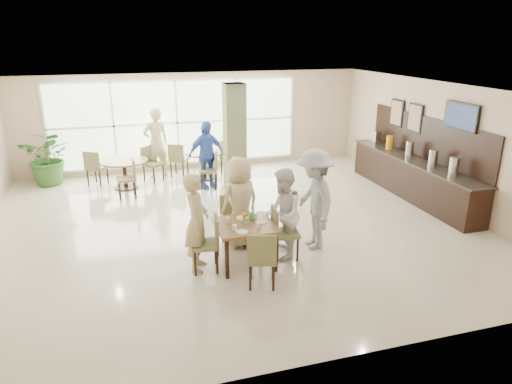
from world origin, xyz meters
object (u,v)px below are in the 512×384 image
object	(u,v)px
potted_plant	(49,157)
teen_standing	(314,199)
round_table_left	(124,166)
round_table_right	(204,159)
buffet_counter	(412,175)
adult_b	(231,144)
teen_right	(283,214)
adult_standing	(156,143)
adult_a	(206,155)
teen_left	(197,222)
teen_far	(240,202)
main_table	(245,229)

from	to	relation	value
potted_plant	teen_standing	distance (m)	7.56
round_table_left	round_table_right	xyz separation A→B (m)	(2.13, 0.27, -0.03)
buffet_counter	adult_b	bearing A→B (deg)	142.23
round_table_right	teen_right	size ratio (longest dim) A/B	0.64
round_table_right	teen_standing	world-z (taller)	teen_standing
round_table_left	teen_standing	xyz separation A→B (m)	(3.30, -4.61, 0.35)
teen_standing	adult_standing	distance (m)	5.89
round_table_left	teen_standing	bearing A→B (deg)	-54.36
adult_a	adult_b	world-z (taller)	adult_b
round_table_left	teen_left	distance (m)	4.98
buffet_counter	teen_left	size ratio (longest dim) A/B	2.77
adult_standing	round_table_right	bearing A→B (deg)	143.37
buffet_counter	teen_standing	bearing A→B (deg)	-150.41
buffet_counter	teen_right	bearing A→B (deg)	-152.15
teen_far	teen_standing	xyz separation A→B (m)	(1.29, -0.47, 0.08)
round_table_left	teen_right	world-z (taller)	teen_right
potted_plant	buffet_counter	bearing A→B (deg)	-22.22
adult_a	potted_plant	bearing A→B (deg)	140.90
main_table	teen_far	bearing A→B (deg)	81.57
round_table_right	adult_standing	bearing A→B (deg)	158.00
teen_far	adult_a	xyz separation A→B (m)	(0.04, 3.61, 0.01)
teen_far	teen_standing	distance (m)	1.37
round_table_right	teen_far	bearing A→B (deg)	-91.43
round_table_right	potted_plant	xyz separation A→B (m)	(-4.01, 0.62, 0.18)
round_table_right	adult_standing	distance (m)	1.39
main_table	buffet_counter	xyz separation A→B (m)	(4.86, 2.27, -0.11)
round_table_left	round_table_right	distance (m)	2.14
adult_b	teen_far	bearing A→B (deg)	-3.97
main_table	potted_plant	world-z (taller)	potted_plant
round_table_left	round_table_right	bearing A→B (deg)	7.19
adult_b	buffet_counter	bearing A→B (deg)	59.71
main_table	potted_plant	distance (m)	6.93
teen_left	teen_right	xyz separation A→B (m)	(1.52, 0.02, -0.03)
adult_standing	buffet_counter	bearing A→B (deg)	135.22
adult_a	adult_standing	size ratio (longest dim) A/B	0.89
teen_standing	adult_a	distance (m)	4.27
buffet_counter	teen_far	xyz separation A→B (m)	(-4.75, -1.49, 0.31)
teen_right	adult_a	distance (m)	4.34
teen_left	teen_right	world-z (taller)	teen_left
teen_right	adult_b	bearing A→B (deg)	-165.50
buffet_counter	teen_right	distance (m)	4.70
buffet_counter	teen_left	world-z (taller)	buffet_counter
teen_far	adult_standing	world-z (taller)	adult_standing
teen_left	adult_b	size ratio (longest dim) A/B	0.94
potted_plant	adult_standing	world-z (taller)	adult_standing
round_table_left	teen_standing	distance (m)	5.68
main_table	round_table_left	bearing A→B (deg)	111.15
adult_a	buffet_counter	bearing A→B (deg)	-43.41
round_table_right	buffet_counter	bearing A→B (deg)	-32.11
teen_left	adult_a	distance (m)	4.43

